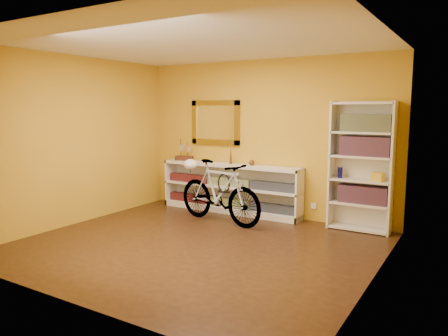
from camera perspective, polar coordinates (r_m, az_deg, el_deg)
The scene contains 24 objects.
floor at distance 5.76m, azimuth -3.68°, elevation -10.28°, with size 4.50×4.00×0.01m, color black.
ceiling at distance 5.53m, azimuth -3.93°, elevation 16.35°, with size 4.50×4.00×0.01m, color silver.
back_wall at distance 7.22m, azimuth 5.40°, elevation 3.97°, with size 4.50×0.01×2.60m, color #C18F1C.
left_wall at distance 7.03m, azimuth -19.05°, elevation 3.47°, with size 0.01×4.00×2.60m, color #C18F1C.
right_wall at distance 4.59m, azimuth 19.92°, elevation 1.31°, with size 0.01×4.00×2.60m, color #C18F1C.
gilt_mirror at distance 7.64m, azimuth -1.17°, elevation 6.09°, with size 0.98×0.06×0.78m, color olive.
wall_socket at distance 7.01m, azimuth 11.87°, elevation -4.97°, with size 0.09×0.01×0.09m, color silver.
console_unit at distance 7.43m, azimuth 0.78°, elevation -2.70°, with size 2.60×0.35×0.85m, color silver, non-canonical shape.
cd_row_lower at distance 7.46m, azimuth 0.70°, elevation -4.65°, with size 2.50×0.13×0.14m, color black.
cd_row_upper at distance 7.39m, azimuth 0.71°, elevation -1.89°, with size 2.50×0.13×0.14m, color navy.
model_ship at distance 7.88m, azimuth -5.36°, elevation 2.42°, with size 0.33×0.12×0.39m, color #391A10, non-canonical shape.
toy_car at distance 7.59m, azimuth -2.02°, elevation 0.77°, with size 0.00×0.00×0.00m, color black.
bronze_ornament at distance 7.33m, azimuth 0.91°, elevation 1.77°, with size 0.05×0.05×0.32m, color brown.
decorative_orb at distance 7.15m, azimuth 3.73°, elevation 0.70°, with size 0.09×0.09×0.09m, color brown.
bookcase at distance 6.55m, azimuth 17.82°, elevation 0.14°, with size 0.90×0.30×1.90m, color silver, non-canonical shape.
book_row_a at distance 6.60m, azimuth 18.10°, elevation -3.38°, with size 0.70×0.22×0.26m, color maroon.
book_row_b at distance 6.50m, azimuth 18.36°, elevation 2.77°, with size 0.70×0.22×0.28m, color maroon.
book_row_c at distance 6.48m, azimuth 18.49°, elevation 5.72°, with size 0.70×0.22×0.25m, color #1A4D5B.
travel_mug at distance 6.61m, azimuth 15.23°, elevation -0.59°, with size 0.07×0.07×0.16m, color navy.
red_tin at distance 6.57m, azimuth 16.40°, elevation 5.46°, with size 0.13×0.13×0.17m, color maroon.
yellow_bag at distance 6.47m, azimuth 19.84°, elevation -1.12°, with size 0.17×0.11×0.13m, color gold.
bicycle at distance 6.73m, azimuth -0.64°, elevation -3.19°, with size 1.69×0.44×0.99m, color silver.
helmet at distance 7.11m, azimuth -4.49°, elevation 0.48°, with size 0.24×0.23×0.18m, color white.
u_lock at distance 6.63m, azimuth -0.01°, elevation -2.03°, with size 0.22×0.22×0.02m, color black.
Camera 1 is at (3.15, -4.48, 1.79)m, focal length 34.26 mm.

